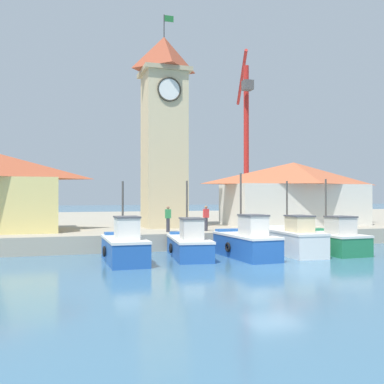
{
  "coord_description": "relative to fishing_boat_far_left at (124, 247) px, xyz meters",
  "views": [
    {
      "loc": [
        -9.52,
        -18.35,
        3.21
      ],
      "look_at": [
        -0.98,
        9.2,
        3.5
      ],
      "focal_mm": 42.0,
      "sensor_mm": 36.0,
      "label": 1
    }
  ],
  "objects": [
    {
      "name": "fishing_boat_left_outer",
      "position": [
        3.53,
        0.85,
        -0.07
      ],
      "size": [
        2.41,
        5.33,
        4.06
      ],
      "color": "#2356A8",
      "rests_on": "ground"
    },
    {
      "name": "fishing_boat_far_left",
      "position": [
        0.0,
        0.0,
        0.0
      ],
      "size": [
        1.9,
        4.6,
        3.98
      ],
      "color": "#2356A8",
      "rests_on": "ground"
    },
    {
      "name": "clock_tower",
      "position": [
        4.24,
        9.39,
        7.46
      ],
      "size": [
        3.35,
        3.35,
        15.25
      ],
      "color": "beige",
      "rests_on": "quay_wharf"
    },
    {
      "name": "ground_plane",
      "position": [
        6.2,
        -3.41,
        -0.78
      ],
      "size": [
        300.0,
        300.0,
        0.0
      ],
      "primitive_type": "plane",
      "color": "teal"
    },
    {
      "name": "warehouse_right",
      "position": [
        14.6,
        9.26,
        2.72
      ],
      "size": [
        10.95,
        5.48,
        4.86
      ],
      "color": "silver",
      "rests_on": "quay_wharf"
    },
    {
      "name": "fishing_boat_left_inner",
      "position": [
        6.37,
        -0.16,
        0.01
      ],
      "size": [
        2.01,
        4.93,
        4.47
      ],
      "color": "#2356A8",
      "rests_on": "ground"
    },
    {
      "name": "quay_wharf",
      "position": [
        6.2,
        23.79,
        -0.27
      ],
      "size": [
        120.0,
        40.0,
        1.01
      ],
      "primitive_type": "cube",
      "color": "#A89E89",
      "rests_on": "ground"
    },
    {
      "name": "dock_worker_near_tower",
      "position": [
        3.49,
        5.24,
        1.08
      ],
      "size": [
        0.34,
        0.22,
        1.62
      ],
      "color": "#33333D",
      "rests_on": "quay_wharf"
    },
    {
      "name": "dock_worker_along_quay",
      "position": [
        6.03,
        5.36,
        1.08
      ],
      "size": [
        0.34,
        0.22,
        1.62
      ],
      "color": "#33333D",
      "rests_on": "quay_wharf"
    },
    {
      "name": "fishing_boat_center",
      "position": [
        11.8,
        0.15,
        -0.05
      ],
      "size": [
        2.25,
        4.55,
        4.22
      ],
      "color": "#237A4C",
      "rests_on": "ground"
    },
    {
      "name": "fishing_boat_mid_left",
      "position": [
        9.42,
        0.43,
        0.02
      ],
      "size": [
        2.01,
        5.09,
        4.1
      ],
      "color": "silver",
      "rests_on": "ground"
    },
    {
      "name": "port_crane_near",
      "position": [
        16.59,
        22.77,
        6.85
      ],
      "size": [
        3.8,
        10.21,
        18.14
      ],
      "color": "maroon",
      "rests_on": "quay_wharf"
    }
  ]
}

